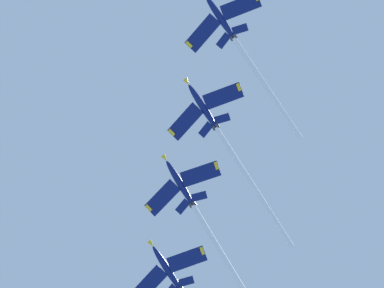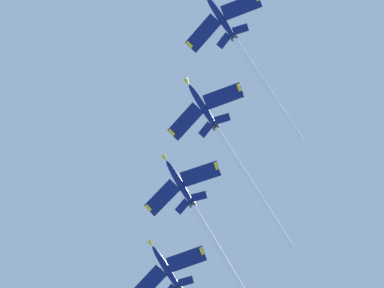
# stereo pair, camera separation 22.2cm
# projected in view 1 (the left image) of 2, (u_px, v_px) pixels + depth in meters

# --- Properties ---
(jet_lead) EXTENTS (38.49, 20.06, 16.18)m
(jet_lead) POSITION_uv_depth(u_px,v_px,m) (239.00, 46.00, 176.04)
(jet_lead) COLOR navy
(jet_second) EXTENTS (42.26, 20.04, 18.30)m
(jet_second) POSITION_uv_depth(u_px,v_px,m) (224.00, 140.00, 176.56)
(jet_second) COLOR navy
(jet_third) EXTENTS (37.94, 19.98, 15.76)m
(jet_third) POSITION_uv_depth(u_px,v_px,m) (197.00, 213.00, 177.46)
(jet_third) COLOR navy
(jet_fourth) EXTENTS (36.67, 20.06, 14.84)m
(jet_fourth) POSITION_uv_depth(u_px,v_px,m) (176.00, 283.00, 179.02)
(jet_fourth) COLOR navy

